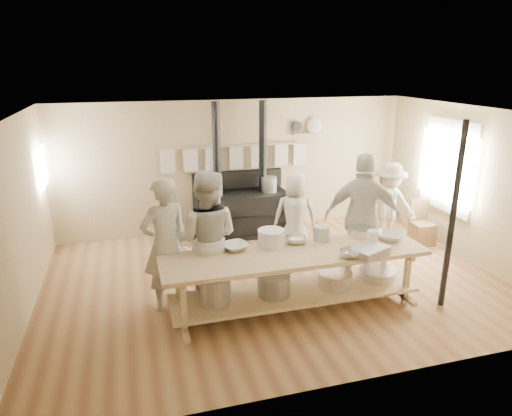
# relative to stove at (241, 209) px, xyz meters

# --- Properties ---
(ground) EXTENTS (7.00, 7.00, 0.00)m
(ground) POSITION_rel_stove_xyz_m (0.01, -2.12, -0.52)
(ground) COLOR brown
(ground) RESTS_ON ground
(room_shell) EXTENTS (7.00, 7.00, 7.00)m
(room_shell) POSITION_rel_stove_xyz_m (0.01, -2.12, 1.10)
(room_shell) COLOR tan
(room_shell) RESTS_ON ground
(window_right) EXTENTS (0.09, 1.50, 1.65)m
(window_right) POSITION_rel_stove_xyz_m (3.48, -1.52, 0.98)
(window_right) COLOR beige
(window_right) RESTS_ON ground
(left_opening) EXTENTS (0.00, 0.90, 0.90)m
(left_opening) POSITION_rel_stove_xyz_m (-3.44, -0.12, 1.08)
(left_opening) COLOR white
(left_opening) RESTS_ON ground
(stove) EXTENTS (1.90, 0.75, 2.60)m
(stove) POSITION_rel_stove_xyz_m (0.00, 0.00, 0.00)
(stove) COLOR black
(stove) RESTS_ON ground
(towel_rail) EXTENTS (3.00, 0.04, 0.47)m
(towel_rail) POSITION_rel_stove_xyz_m (0.01, 0.28, 1.04)
(towel_rail) COLOR #9D8959
(towel_rail) RESTS_ON ground
(back_wall_shelf) EXTENTS (0.63, 0.14, 0.32)m
(back_wall_shelf) POSITION_rel_stove_xyz_m (1.47, 0.32, 1.48)
(back_wall_shelf) COLOR #9D8959
(back_wall_shelf) RESTS_ON ground
(prep_table) EXTENTS (3.60, 0.90, 0.85)m
(prep_table) POSITION_rel_stove_xyz_m (-0.00, -3.02, -0.00)
(prep_table) COLOR #9D8959
(prep_table) RESTS_ON ground
(support_post) EXTENTS (0.08, 0.08, 2.60)m
(support_post) POSITION_rel_stove_xyz_m (2.06, -3.47, 0.78)
(support_post) COLOR black
(support_post) RESTS_ON ground
(cook_far_left) EXTENTS (0.80, 0.66, 1.87)m
(cook_far_left) POSITION_rel_stove_xyz_m (-1.66, -2.45, 0.42)
(cook_far_left) COLOR beige
(cook_far_left) RESTS_ON ground
(cook_left) EXTENTS (1.13, 1.01, 1.93)m
(cook_left) POSITION_rel_stove_xyz_m (-1.10, -2.46, 0.44)
(cook_left) COLOR beige
(cook_left) RESTS_ON ground
(cook_center) EXTENTS (0.83, 0.63, 1.52)m
(cook_center) POSITION_rel_stove_xyz_m (0.64, -1.31, 0.24)
(cook_center) COLOR beige
(cook_center) RESTS_ON ground
(cook_right) EXTENTS (1.26, 0.94, 1.99)m
(cook_right) POSITION_rel_stove_xyz_m (1.37, -2.32, 0.48)
(cook_right) COLOR beige
(cook_right) RESTS_ON ground
(cook_by_window) EXTENTS (1.11, 0.75, 1.59)m
(cook_by_window) POSITION_rel_stove_xyz_m (2.41, -1.39, 0.28)
(cook_by_window) COLOR beige
(cook_by_window) RESTS_ON ground
(chair) EXTENTS (0.41, 0.41, 0.82)m
(chair) POSITION_rel_stove_xyz_m (3.16, -1.40, -0.28)
(chair) COLOR #503A20
(chair) RESTS_ON ground
(bowl_white_a) EXTENTS (0.43, 0.43, 0.09)m
(bowl_white_a) POSITION_rel_stove_xyz_m (-0.75, -2.69, 0.37)
(bowl_white_a) COLOR white
(bowl_white_a) RESTS_ON prep_table
(bowl_steel_a) EXTENTS (0.40, 0.40, 0.09)m
(bowl_steel_a) POSITION_rel_stove_xyz_m (0.13, -2.69, 0.38)
(bowl_steel_a) COLOR silver
(bowl_steel_a) RESTS_ON prep_table
(bowl_white_b) EXTENTS (0.57, 0.57, 0.10)m
(bowl_white_b) POSITION_rel_stove_xyz_m (1.49, -2.93, 0.38)
(bowl_white_b) COLOR white
(bowl_white_b) RESTS_ON prep_table
(bowl_steel_b) EXTENTS (0.35, 0.35, 0.09)m
(bowl_steel_b) POSITION_rel_stove_xyz_m (0.64, -3.35, 0.37)
(bowl_steel_b) COLOR silver
(bowl_steel_b) RESTS_ON prep_table
(roasting_pan) EXTENTS (0.56, 0.48, 0.11)m
(roasting_pan) POSITION_rel_stove_xyz_m (0.92, -3.35, 0.38)
(roasting_pan) COLOR #B2B2B7
(roasting_pan) RESTS_ON prep_table
(mixing_bowl_large) EXTENTS (0.50, 0.50, 0.12)m
(mixing_bowl_large) POSITION_rel_stove_xyz_m (1.16, -2.69, 0.39)
(mixing_bowl_large) COLOR silver
(mixing_bowl_large) RESTS_ON prep_table
(bucket_galv) EXTENTS (0.26, 0.26, 0.21)m
(bucket_galv) POSITION_rel_stove_xyz_m (0.52, -2.69, 0.43)
(bucket_galv) COLOR gray
(bucket_galv) RESTS_ON prep_table
(deep_bowl_enamel) EXTENTS (0.40, 0.40, 0.23)m
(deep_bowl_enamel) POSITION_rel_stove_xyz_m (-0.23, -2.69, 0.44)
(deep_bowl_enamel) COLOR white
(deep_bowl_enamel) RESTS_ON prep_table
(pitcher) EXTENTS (0.16, 0.16, 0.24)m
(pitcher) POSITION_rel_stove_xyz_m (1.09, -3.12, 0.45)
(pitcher) COLOR white
(pitcher) RESTS_ON prep_table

